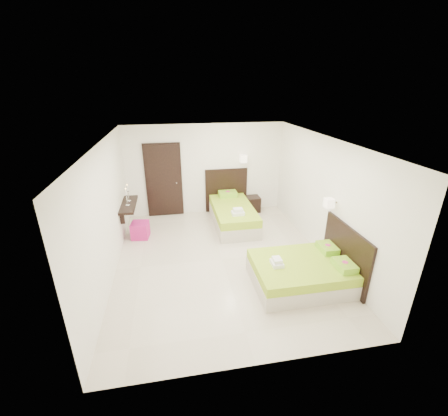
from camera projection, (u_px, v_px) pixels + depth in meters
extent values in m
plane|color=beige|center=(222.00, 259.00, 6.63)|extent=(5.50, 5.50, 0.00)
cube|color=beige|center=(233.00, 219.00, 8.21)|extent=(1.04, 2.09, 0.33)
cube|color=#87B31C|center=(233.00, 210.00, 8.11)|extent=(1.03, 2.07, 0.21)
cube|color=black|center=(226.00, 190.00, 8.95)|extent=(1.25, 0.05, 1.31)
cube|color=#8DCC25|center=(228.00, 194.00, 8.75)|extent=(0.52, 0.36, 0.15)
cylinder|color=#E83683|center=(228.00, 191.00, 8.73)|extent=(0.13, 0.13, 0.00)
cube|color=white|center=(238.00, 213.00, 7.53)|extent=(0.31, 0.23, 0.08)
cube|color=white|center=(238.00, 210.00, 7.50)|extent=(0.24, 0.17, 0.08)
cube|color=beige|center=(243.00, 159.00, 8.52)|extent=(0.19, 0.19, 0.21)
cylinder|color=#2D2116|center=(243.00, 158.00, 8.59)|extent=(0.03, 0.16, 0.03)
cube|color=beige|center=(300.00, 277.00, 5.78)|extent=(1.81, 1.36, 0.29)
cube|color=#87B31C|center=(301.00, 266.00, 5.69)|extent=(1.80, 1.35, 0.18)
cube|color=black|center=(345.00, 254.00, 5.76)|extent=(0.05, 1.54, 1.13)
cube|color=#8DCC25|center=(345.00, 265.00, 5.45)|extent=(0.31, 0.45, 0.13)
cylinder|color=#E83683|center=(345.00, 262.00, 5.43)|extent=(0.11, 0.11, 0.00)
cube|color=#8DCC25|center=(327.00, 248.00, 6.03)|extent=(0.31, 0.45, 0.13)
cylinder|color=#E83683|center=(328.00, 245.00, 6.01)|extent=(0.11, 0.11, 0.00)
cube|color=white|center=(277.00, 263.00, 5.56)|extent=(0.20, 0.27, 0.07)
cube|color=white|center=(277.00, 260.00, 5.53)|extent=(0.15, 0.20, 0.07)
cube|color=beige|center=(329.00, 203.00, 5.93)|extent=(0.16, 0.16, 0.18)
cylinder|color=#2D2116|center=(333.00, 203.00, 5.95)|extent=(0.16, 0.03, 0.03)
cube|color=black|center=(251.00, 204.00, 9.08)|extent=(0.52, 0.46, 0.46)
cube|color=#AC1666|center=(140.00, 230.00, 7.50)|extent=(0.46, 0.46, 0.41)
cube|color=black|center=(164.00, 181.00, 8.49)|extent=(1.02, 0.06, 2.14)
cube|color=black|center=(164.00, 181.00, 8.46)|extent=(0.88, 0.04, 2.06)
cylinder|color=silver|center=(177.00, 182.00, 8.51)|extent=(0.03, 0.10, 0.03)
cube|color=black|center=(129.00, 205.00, 7.43)|extent=(0.35, 1.20, 0.06)
cube|color=black|center=(122.00, 218.00, 7.06)|extent=(0.10, 0.04, 0.30)
cube|color=black|center=(127.00, 204.00, 7.88)|extent=(0.10, 0.04, 0.30)
cylinder|color=silver|center=(128.00, 205.00, 7.28)|extent=(0.10, 0.10, 0.02)
cylinder|color=silver|center=(127.00, 201.00, 7.23)|extent=(0.02, 0.02, 0.22)
cone|color=silver|center=(126.00, 196.00, 7.18)|extent=(0.07, 0.07, 0.04)
cylinder|color=white|center=(126.00, 192.00, 7.14)|extent=(0.02, 0.02, 0.15)
sphere|color=#FFB23F|center=(126.00, 189.00, 7.11)|extent=(0.02, 0.02, 0.02)
cylinder|color=silver|center=(129.00, 201.00, 7.55)|extent=(0.10, 0.10, 0.02)
cylinder|color=silver|center=(129.00, 197.00, 7.50)|extent=(0.02, 0.02, 0.22)
cone|color=silver|center=(128.00, 192.00, 7.45)|extent=(0.07, 0.07, 0.04)
cylinder|color=white|center=(127.00, 188.00, 7.42)|extent=(0.02, 0.02, 0.15)
sphere|color=#FFB23F|center=(127.00, 185.00, 7.38)|extent=(0.02, 0.02, 0.02)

